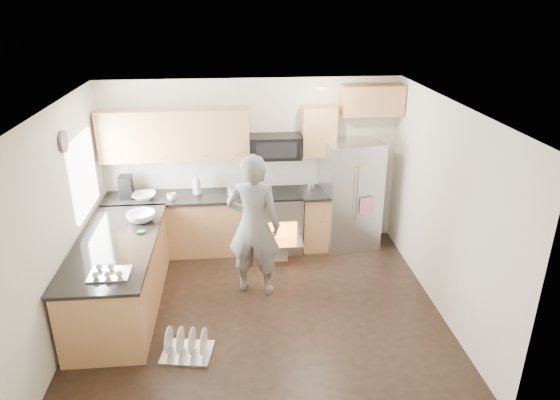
{
  "coord_description": "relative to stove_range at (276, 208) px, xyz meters",
  "views": [
    {
      "loc": [
        -0.25,
        -5.33,
        3.73
      ],
      "look_at": [
        0.29,
        0.5,
        1.3
      ],
      "focal_mm": 32.0,
      "sensor_mm": 36.0,
      "label": 1
    }
  ],
  "objects": [
    {
      "name": "dish_rack",
      "position": [
        -1.22,
        -2.46,
        -0.59
      ],
      "size": [
        0.61,
        0.52,
        0.34
      ],
      "rotation": [
        0.0,
        0.0,
        -0.17
      ],
      "color": "#B7B7BC",
      "rests_on": "ground"
    },
    {
      "name": "person",
      "position": [
        -0.4,
        -1.22,
        0.29
      ],
      "size": [
        0.8,
        0.63,
        1.93
      ],
      "primitive_type": "imported",
      "rotation": [
        0.0,
        0.0,
        2.88
      ],
      "color": "gray",
      "rests_on": "ground"
    },
    {
      "name": "back_cabinet_run",
      "position": [
        -0.94,
        0.05,
        0.29
      ],
      "size": [
        4.45,
        0.64,
        2.5
      ],
      "color": "#BF794C",
      "rests_on": "ground"
    },
    {
      "name": "peninsula",
      "position": [
        -2.1,
        -1.44,
        -0.21
      ],
      "size": [
        0.96,
        2.36,
        1.04
      ],
      "color": "#BF794C",
      "rests_on": "ground"
    },
    {
      "name": "refrigerator",
      "position": [
        1.15,
        0.01,
        0.17
      ],
      "size": [
        0.93,
        0.78,
        1.7
      ],
      "rotation": [
        0.0,
        0.0,
        0.17
      ],
      "color": "#B7B7BC",
      "rests_on": "ground"
    },
    {
      "name": "stove_range",
      "position": [
        0.0,
        0.0,
        0.0
      ],
      "size": [
        0.76,
        0.97,
        1.79
      ],
      "color": "#B7B7BC",
      "rests_on": "ground"
    },
    {
      "name": "ground",
      "position": [
        -0.35,
        -1.69,
        -0.68
      ],
      "size": [
        4.5,
        4.5,
        0.0
      ],
      "primitive_type": "plane",
      "color": "black",
      "rests_on": "ground"
    },
    {
      "name": "room_shell",
      "position": [
        -0.39,
        -1.68,
        1.0
      ],
      "size": [
        4.54,
        4.04,
        2.62
      ],
      "color": "silver",
      "rests_on": "ground"
    }
  ]
}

